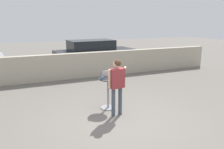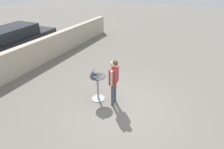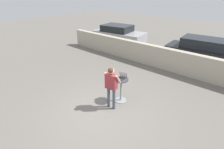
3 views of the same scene
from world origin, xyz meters
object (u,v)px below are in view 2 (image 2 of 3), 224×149
coffee_mug (95,78)px  parked_car_near_street (17,41)px  cafe_table (98,86)px  standing_person (114,77)px  laptop (95,74)px

coffee_mug → parked_car_near_street: size_ratio=0.02×
cafe_table → standing_person: bearing=-87.5°
cafe_table → parked_car_near_street: size_ratio=0.21×
laptop → standing_person: (0.04, -0.67, 0.04)m
laptop → standing_person: standing_person is taller
cafe_table → standing_person: size_ratio=0.58×
coffee_mug → parked_car_near_street: (1.71, 5.94, -0.17)m
laptop → standing_person: size_ratio=0.21×
standing_person → laptop: bearing=93.0°
standing_person → parked_car_near_street: size_ratio=0.36×
cafe_table → laptop: (-0.01, 0.06, 0.48)m
laptop → parked_car_near_street: 6.02m
cafe_table → coffee_mug: coffee_mug is taller
laptop → parked_car_near_street: (1.49, 5.83, -0.18)m
laptop → coffee_mug: 0.24m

